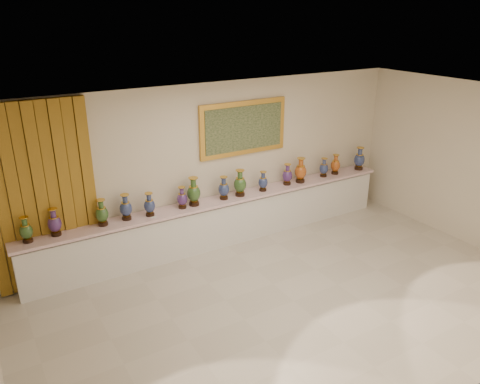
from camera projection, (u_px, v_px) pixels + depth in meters
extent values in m
plane|color=beige|center=(294.00, 301.00, 7.16)|extent=(8.00, 8.00, 0.00)
plane|color=beige|center=(215.00, 165.00, 8.61)|extent=(8.00, 0.00, 8.00)
plane|color=beige|center=(473.00, 166.00, 8.53)|extent=(0.00, 5.00, 5.00)
plane|color=white|center=(303.00, 106.00, 6.06)|extent=(8.00, 8.00, 0.00)
cube|color=#C48A2A|center=(41.00, 197.00, 7.11)|extent=(1.64, 0.14, 2.95)
cube|color=gold|center=(243.00, 128.00, 8.63)|extent=(1.80, 0.06, 1.00)
cube|color=black|center=(244.00, 128.00, 8.60)|extent=(1.62, 0.02, 0.82)
cube|color=white|center=(222.00, 223.00, 8.82)|extent=(7.20, 0.42, 0.81)
cube|color=#F6CFD2|center=(222.00, 200.00, 8.64)|extent=(7.28, 0.48, 0.05)
cylinder|color=black|center=(28.00, 241.00, 7.03)|extent=(0.15, 0.15, 0.04)
cone|color=gold|center=(27.00, 238.00, 7.01)|extent=(0.13, 0.13, 0.03)
ellipsoid|color=black|center=(26.00, 231.00, 6.97)|extent=(0.23, 0.23, 0.24)
cylinder|color=gold|center=(25.00, 225.00, 6.94)|extent=(0.13, 0.13, 0.01)
cylinder|color=black|center=(24.00, 222.00, 6.92)|extent=(0.08, 0.08, 0.09)
cone|color=black|center=(24.00, 218.00, 6.90)|extent=(0.13, 0.13, 0.03)
cylinder|color=gold|center=(24.00, 217.00, 6.89)|extent=(0.13, 0.13, 0.01)
cylinder|color=black|center=(56.00, 234.00, 7.24)|extent=(0.16, 0.16, 0.04)
cone|color=gold|center=(56.00, 231.00, 7.23)|extent=(0.14, 0.14, 0.03)
ellipsoid|color=#27124E|center=(55.00, 224.00, 7.18)|extent=(0.24, 0.24, 0.26)
cylinder|color=gold|center=(54.00, 217.00, 7.14)|extent=(0.14, 0.14, 0.01)
cylinder|color=#27124E|center=(53.00, 214.00, 7.12)|extent=(0.08, 0.08, 0.09)
cone|color=#27124E|center=(52.00, 210.00, 7.10)|extent=(0.14, 0.14, 0.03)
cylinder|color=gold|center=(52.00, 209.00, 7.09)|extent=(0.15, 0.15, 0.01)
cylinder|color=black|center=(103.00, 224.00, 7.58)|extent=(0.16, 0.16, 0.04)
cone|color=gold|center=(103.00, 221.00, 7.56)|extent=(0.14, 0.14, 0.03)
ellipsoid|color=black|center=(102.00, 214.00, 7.52)|extent=(0.27, 0.27, 0.26)
cylinder|color=gold|center=(101.00, 208.00, 7.48)|extent=(0.14, 0.14, 0.01)
cylinder|color=black|center=(101.00, 205.00, 7.46)|extent=(0.08, 0.08, 0.09)
cone|color=black|center=(100.00, 201.00, 7.43)|extent=(0.14, 0.14, 0.03)
cylinder|color=gold|center=(100.00, 200.00, 7.43)|extent=(0.15, 0.15, 0.01)
cylinder|color=black|center=(127.00, 218.00, 7.79)|extent=(0.16, 0.16, 0.04)
cone|color=gold|center=(127.00, 215.00, 7.77)|extent=(0.14, 0.14, 0.03)
ellipsoid|color=#0F1644|center=(126.00, 209.00, 7.73)|extent=(0.27, 0.27, 0.26)
cylinder|color=gold|center=(125.00, 203.00, 7.69)|extent=(0.14, 0.14, 0.01)
cylinder|color=#0F1644|center=(125.00, 199.00, 7.67)|extent=(0.08, 0.08, 0.09)
cone|color=#0F1644|center=(125.00, 196.00, 7.64)|extent=(0.14, 0.14, 0.03)
cylinder|color=gold|center=(125.00, 195.00, 7.64)|extent=(0.15, 0.15, 0.01)
cylinder|color=black|center=(150.00, 214.00, 7.93)|extent=(0.14, 0.14, 0.04)
cone|color=gold|center=(150.00, 212.00, 7.92)|extent=(0.13, 0.13, 0.03)
ellipsoid|color=#0F1644|center=(150.00, 206.00, 7.88)|extent=(0.22, 0.22, 0.24)
cylinder|color=gold|center=(149.00, 200.00, 7.84)|extent=(0.13, 0.13, 0.01)
cylinder|color=#0F1644|center=(149.00, 197.00, 7.82)|extent=(0.08, 0.08, 0.09)
cone|color=#0F1644|center=(149.00, 194.00, 7.80)|extent=(0.13, 0.13, 0.03)
cylinder|color=gold|center=(149.00, 193.00, 7.79)|extent=(0.13, 0.13, 0.01)
cylinder|color=black|center=(182.00, 207.00, 8.23)|extent=(0.14, 0.14, 0.04)
cone|color=gold|center=(182.00, 205.00, 8.22)|extent=(0.12, 0.12, 0.03)
ellipsoid|color=#27124E|center=(182.00, 199.00, 8.18)|extent=(0.18, 0.18, 0.23)
cylinder|color=gold|center=(182.00, 194.00, 8.14)|extent=(0.13, 0.13, 0.01)
cylinder|color=#27124E|center=(182.00, 191.00, 8.12)|extent=(0.07, 0.07, 0.08)
cone|color=#27124E|center=(182.00, 188.00, 8.10)|extent=(0.13, 0.13, 0.03)
cylinder|color=gold|center=(182.00, 187.00, 8.10)|extent=(0.13, 0.13, 0.01)
cylinder|color=black|center=(194.00, 204.00, 8.35)|extent=(0.18, 0.18, 0.05)
cone|color=gold|center=(194.00, 201.00, 8.33)|extent=(0.16, 0.16, 0.03)
ellipsoid|color=black|center=(194.00, 193.00, 8.28)|extent=(0.26, 0.26, 0.30)
cylinder|color=gold|center=(193.00, 187.00, 8.23)|extent=(0.17, 0.17, 0.01)
cylinder|color=black|center=(193.00, 183.00, 8.21)|extent=(0.10, 0.10, 0.11)
cone|color=black|center=(193.00, 179.00, 8.18)|extent=(0.17, 0.17, 0.04)
cylinder|color=gold|center=(193.00, 178.00, 8.17)|extent=(0.17, 0.17, 0.01)
cylinder|color=black|center=(224.00, 198.00, 8.62)|extent=(0.15, 0.15, 0.04)
cone|color=gold|center=(224.00, 195.00, 8.61)|extent=(0.13, 0.13, 0.03)
ellipsoid|color=#0F1644|center=(224.00, 189.00, 8.56)|extent=(0.23, 0.23, 0.25)
cylinder|color=gold|center=(224.00, 184.00, 8.52)|extent=(0.14, 0.14, 0.01)
cylinder|color=#0F1644|center=(224.00, 181.00, 8.50)|extent=(0.08, 0.08, 0.09)
cone|color=#0F1644|center=(224.00, 178.00, 8.48)|extent=(0.14, 0.14, 0.03)
cylinder|color=gold|center=(224.00, 177.00, 8.47)|extent=(0.14, 0.14, 0.01)
cylinder|color=black|center=(240.00, 194.00, 8.78)|extent=(0.18, 0.18, 0.05)
cone|color=gold|center=(240.00, 192.00, 8.76)|extent=(0.16, 0.16, 0.03)
ellipsoid|color=black|center=(240.00, 185.00, 8.71)|extent=(0.31, 0.31, 0.29)
cylinder|color=gold|center=(240.00, 178.00, 8.66)|extent=(0.16, 0.16, 0.01)
cylinder|color=black|center=(240.00, 175.00, 8.64)|extent=(0.09, 0.09, 0.11)
cone|color=black|center=(240.00, 171.00, 8.61)|extent=(0.16, 0.16, 0.04)
cylinder|color=gold|center=(240.00, 170.00, 8.60)|extent=(0.17, 0.17, 0.01)
cylinder|color=black|center=(263.00, 190.00, 9.02)|extent=(0.14, 0.14, 0.04)
cone|color=gold|center=(263.00, 188.00, 9.00)|extent=(0.12, 0.12, 0.03)
ellipsoid|color=#0F1644|center=(263.00, 182.00, 8.96)|extent=(0.19, 0.19, 0.23)
cylinder|color=gold|center=(263.00, 178.00, 8.93)|extent=(0.12, 0.12, 0.01)
cylinder|color=#0F1644|center=(263.00, 175.00, 8.91)|extent=(0.07, 0.07, 0.08)
cone|color=#0F1644|center=(263.00, 173.00, 8.89)|extent=(0.12, 0.12, 0.03)
cylinder|color=gold|center=(263.00, 172.00, 8.88)|extent=(0.13, 0.13, 0.01)
cylinder|color=black|center=(287.00, 183.00, 9.34)|extent=(0.15, 0.15, 0.04)
cone|color=gold|center=(287.00, 181.00, 9.32)|extent=(0.13, 0.13, 0.03)
ellipsoid|color=#27124E|center=(287.00, 176.00, 9.28)|extent=(0.24, 0.24, 0.25)
cylinder|color=gold|center=(287.00, 171.00, 9.24)|extent=(0.14, 0.14, 0.01)
cylinder|color=#27124E|center=(288.00, 168.00, 9.22)|extent=(0.08, 0.08, 0.09)
cone|color=#27124E|center=(288.00, 165.00, 9.20)|extent=(0.14, 0.14, 0.03)
cylinder|color=gold|center=(288.00, 164.00, 9.19)|extent=(0.14, 0.14, 0.01)
cylinder|color=black|center=(300.00, 181.00, 9.47)|extent=(0.18, 0.18, 0.05)
cone|color=gold|center=(300.00, 178.00, 9.45)|extent=(0.16, 0.16, 0.03)
ellipsoid|color=maroon|center=(301.00, 172.00, 9.39)|extent=(0.24, 0.24, 0.30)
cylinder|color=gold|center=(301.00, 166.00, 9.35)|extent=(0.16, 0.16, 0.01)
cylinder|color=maroon|center=(301.00, 163.00, 9.32)|extent=(0.09, 0.09, 0.11)
cone|color=maroon|center=(301.00, 159.00, 9.30)|extent=(0.16, 0.16, 0.04)
cylinder|color=gold|center=(301.00, 158.00, 9.29)|extent=(0.17, 0.17, 0.01)
cylinder|color=black|center=(323.00, 176.00, 9.79)|extent=(0.14, 0.14, 0.04)
cone|color=gold|center=(323.00, 174.00, 9.77)|extent=(0.12, 0.12, 0.03)
ellipsoid|color=#0F1644|center=(324.00, 169.00, 9.73)|extent=(0.21, 0.21, 0.23)
cylinder|color=gold|center=(324.00, 164.00, 9.69)|extent=(0.13, 0.13, 0.01)
cylinder|color=#0F1644|center=(324.00, 162.00, 9.68)|extent=(0.07, 0.07, 0.08)
cone|color=#0F1644|center=(324.00, 159.00, 9.65)|extent=(0.13, 0.13, 0.03)
cylinder|color=gold|center=(324.00, 158.00, 9.65)|extent=(0.13, 0.13, 0.01)
cylinder|color=black|center=(335.00, 173.00, 9.94)|extent=(0.15, 0.15, 0.04)
cone|color=gold|center=(335.00, 171.00, 9.93)|extent=(0.13, 0.13, 0.03)
ellipsoid|color=maroon|center=(335.00, 165.00, 9.88)|extent=(0.24, 0.24, 0.25)
cylinder|color=gold|center=(336.00, 161.00, 9.84)|extent=(0.14, 0.14, 0.01)
cylinder|color=maroon|center=(336.00, 158.00, 9.82)|extent=(0.08, 0.08, 0.09)
cone|color=maroon|center=(336.00, 156.00, 9.80)|extent=(0.14, 0.14, 0.03)
cylinder|color=gold|center=(336.00, 155.00, 9.80)|extent=(0.14, 0.14, 0.01)
cylinder|color=black|center=(359.00, 168.00, 10.22)|extent=(0.18, 0.18, 0.05)
cone|color=gold|center=(359.00, 166.00, 10.20)|extent=(0.15, 0.15, 0.03)
ellipsoid|color=#0F1644|center=(359.00, 160.00, 10.15)|extent=(0.23, 0.23, 0.29)
cylinder|color=gold|center=(360.00, 154.00, 10.11)|extent=(0.16, 0.16, 0.01)
cylinder|color=#0F1644|center=(360.00, 152.00, 10.08)|extent=(0.09, 0.09, 0.10)
cone|color=#0F1644|center=(360.00, 148.00, 10.06)|extent=(0.16, 0.16, 0.04)
cylinder|color=gold|center=(361.00, 148.00, 10.05)|extent=(0.16, 0.16, 0.01)
cube|color=white|center=(154.00, 217.00, 7.87)|extent=(0.10, 0.06, 0.00)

